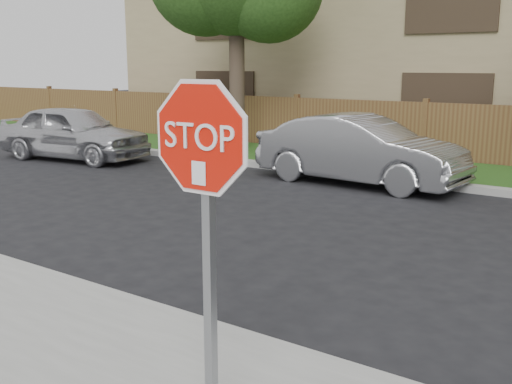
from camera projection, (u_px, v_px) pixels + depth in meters
The scene contains 3 objects.
stop_sign at pixel (204, 188), 3.79m from camera, with size 1.01×0.13×2.55m.
sedan_far_left at pixel (73, 132), 16.46m from camera, with size 1.77×4.41×1.50m, color silver.
sedan_left at pixel (360, 150), 13.06m from camera, with size 1.60×4.59×1.51m, color #A3A4A7.
Camera 1 is at (1.45, -4.33, 2.60)m, focal length 42.00 mm.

